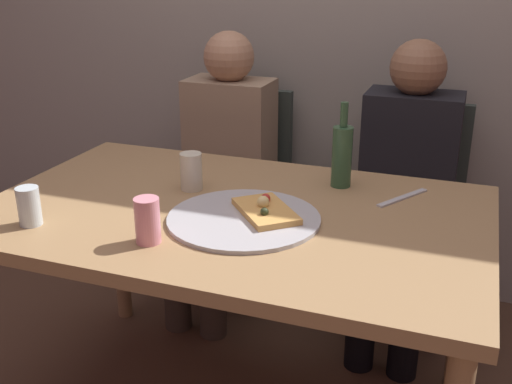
{
  "coord_description": "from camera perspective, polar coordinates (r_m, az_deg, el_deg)",
  "views": [
    {
      "loc": [
        0.64,
        -1.54,
        1.45
      ],
      "look_at": [
        0.06,
        0.03,
        0.8
      ],
      "focal_mm": 43.02,
      "sensor_mm": 36.0,
      "label": 1
    }
  ],
  "objects": [
    {
      "name": "pizza_tray",
      "position": [
        1.73,
        -1.14,
        -2.48
      ],
      "size": [
        0.43,
        0.43,
        0.01
      ],
      "primitive_type": "cylinder",
      "color": "#ADADB2",
      "rests_on": "dining_table"
    },
    {
      "name": "tumbler_near",
      "position": [
        1.8,
        -20.35,
        -1.24
      ],
      "size": [
        0.06,
        0.06,
        0.11
      ],
      "primitive_type": "cylinder",
      "color": "silver",
      "rests_on": "dining_table"
    },
    {
      "name": "tumbler_far",
      "position": [
        1.95,
        -6.04,
        1.91
      ],
      "size": [
        0.07,
        0.07,
        0.12
      ],
      "primitive_type": "cylinder",
      "color": "beige",
      "rests_on": "dining_table"
    },
    {
      "name": "guest_in_sweater",
      "position": [
        2.59,
        -3.16,
        2.88
      ],
      "size": [
        0.36,
        0.56,
        1.17
      ],
      "rotation": [
        0.0,
        0.0,
        3.14
      ],
      "color": "#937A60",
      "rests_on": "ground_plane"
    },
    {
      "name": "dining_table",
      "position": [
        1.84,
        -2.12,
        -3.82
      ],
      "size": [
        1.48,
        0.93,
        0.75
      ],
      "color": "#99754C",
      "rests_on": "ground_plane"
    },
    {
      "name": "pizza_slice_last",
      "position": [
        1.74,
        0.89,
        -1.67
      ],
      "size": [
        0.24,
        0.25,
        0.05
      ],
      "color": "tan",
      "rests_on": "pizza_tray"
    },
    {
      "name": "soda_can",
      "position": [
        1.6,
        -10.06,
        -2.63
      ],
      "size": [
        0.07,
        0.07,
        0.12
      ],
      "primitive_type": "cylinder",
      "color": "pink",
      "rests_on": "dining_table"
    },
    {
      "name": "table_knife",
      "position": [
        1.94,
        13.46,
        -0.52
      ],
      "size": [
        0.13,
        0.2,
        0.01
      ],
      "primitive_type": "cube",
      "rotation": [
        0.0,
        0.0,
        1.03
      ],
      "color": "#B7B7BC",
      "rests_on": "dining_table"
    },
    {
      "name": "wine_bottle",
      "position": [
        1.97,
        8.0,
        3.46
      ],
      "size": [
        0.06,
        0.06,
        0.28
      ],
      "color": "#2D5133",
      "rests_on": "dining_table"
    },
    {
      "name": "chair_right",
      "position": [
        2.6,
        13.87,
        -0.71
      ],
      "size": [
        0.44,
        0.44,
        0.9
      ],
      "rotation": [
        0.0,
        0.0,
        3.14
      ],
      "color": "#2D3833",
      "rests_on": "ground_plane"
    },
    {
      "name": "guest_in_beanie",
      "position": [
        2.41,
        13.68,
        0.85
      ],
      "size": [
        0.36,
        0.56,
        1.17
      ],
      "rotation": [
        0.0,
        0.0,
        3.14
      ],
      "color": "black",
      "rests_on": "ground_plane"
    },
    {
      "name": "chair_left",
      "position": [
        2.77,
        -1.88,
        1.29
      ],
      "size": [
        0.44,
        0.44,
        0.9
      ],
      "rotation": [
        0.0,
        0.0,
        3.14
      ],
      "color": "#2D3833",
      "rests_on": "ground_plane"
    }
  ]
}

